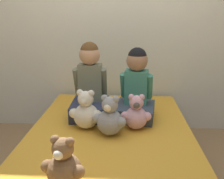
% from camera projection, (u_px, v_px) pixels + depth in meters
% --- Properties ---
extents(wall_behind_bed, '(8.00, 0.06, 2.50)m').
position_uv_depth(wall_behind_bed, '(116.00, 21.00, 2.59)').
color(wall_behind_bed, silver).
rests_on(wall_behind_bed, ground_plane).
extents(bed, '(1.33, 2.02, 0.42)m').
position_uv_depth(bed, '(109.00, 162.00, 1.87)').
color(bed, '#2D2D33').
rests_on(bed, ground_plane).
extents(child_on_left, '(0.34, 0.38, 0.68)m').
position_uv_depth(child_on_left, '(90.00, 87.00, 2.14)').
color(child_on_left, '#282D47').
rests_on(child_on_left, bed).
extents(child_on_right, '(0.39, 0.40, 0.63)m').
position_uv_depth(child_on_right, '(136.00, 89.00, 2.12)').
color(child_on_right, '#384251').
rests_on(child_on_right, bed).
extents(teddy_bear_held_by_left_child, '(0.27, 0.21, 0.33)m').
position_uv_depth(teddy_bear_held_by_left_child, '(86.00, 112.00, 1.93)').
color(teddy_bear_held_by_left_child, silver).
rests_on(teddy_bear_held_by_left_child, bed).
extents(teddy_bear_held_by_right_child, '(0.25, 0.19, 0.30)m').
position_uv_depth(teddy_bear_held_by_right_child, '(136.00, 114.00, 1.93)').
color(teddy_bear_held_by_right_child, '#DBA3B2').
rests_on(teddy_bear_held_by_right_child, bed).
extents(teddy_bear_between_children, '(0.26, 0.20, 0.32)m').
position_uv_depth(teddy_bear_between_children, '(110.00, 118.00, 1.83)').
color(teddy_bear_between_children, '#939399').
rests_on(teddy_bear_between_children, bed).
extents(teddy_bear_at_foot_of_bed, '(0.25, 0.19, 0.30)m').
position_uv_depth(teddy_bear_at_foot_of_bed, '(64.00, 166.00, 1.27)').
color(teddy_bear_at_foot_of_bed, brown).
rests_on(teddy_bear_at_foot_of_bed, bed).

